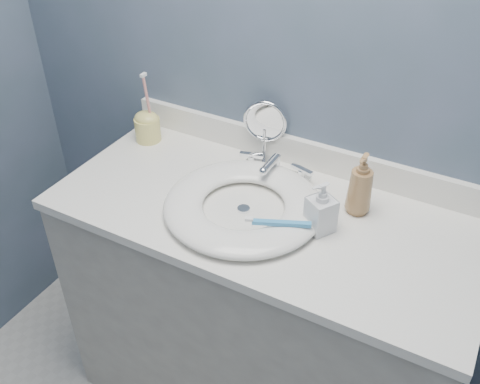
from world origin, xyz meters
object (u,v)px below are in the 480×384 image
Objects in this scene: soap_bottle_clear at (321,207)px; toothbrush_holder at (147,125)px; makeup_mirror at (265,128)px; soap_bottle_amber at (361,184)px.

toothbrush_holder is at bearing -161.05° from soap_bottle_clear.
soap_bottle_clear is at bearing -13.37° from toothbrush_holder.
makeup_mirror is at bearing 172.03° from soap_bottle_clear.
soap_bottle_amber is at bearing -30.66° from makeup_mirror.
toothbrush_holder reaches higher than soap_bottle_clear.
soap_bottle_amber is (0.35, -0.12, -0.02)m from makeup_mirror.
toothbrush_holder is at bearing 179.68° from makeup_mirror.
toothbrush_holder reaches higher than soap_bottle_amber.
toothbrush_holder is (-0.75, 0.04, -0.04)m from soap_bottle_amber.
makeup_mirror reaches higher than soap_bottle_amber.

